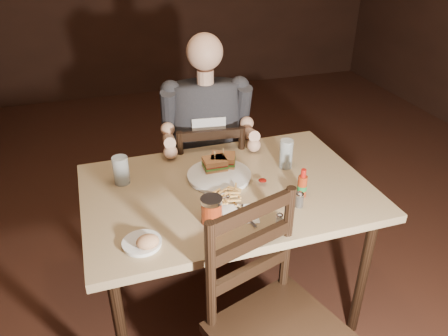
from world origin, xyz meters
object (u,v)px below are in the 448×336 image
object	(u,v)px
dinner_plate	(219,176)
side_plate	(142,244)
glass_left	(121,170)
hot_sauce	(302,183)
chair_far	(207,183)
diner	(207,117)
main_table	(227,201)
syrup_dispenser	(212,210)
glass_right	(286,154)

from	to	relation	value
dinner_plate	side_plate	xyz separation A→B (m)	(-0.43, -0.39, -0.00)
glass_left	side_plate	xyz separation A→B (m)	(0.02, -0.48, -0.06)
glass_left	hot_sauce	xyz separation A→B (m)	(0.76, -0.36, -0.00)
chair_far	glass_left	bearing A→B (deg)	42.95
side_plate	diner	bearing A→B (deg)	58.76
main_table	side_plate	bearing A→B (deg)	-146.72
chair_far	side_plate	distance (m)	1.04
hot_sauce	glass_left	bearing A→B (deg)	154.89
syrup_dispenser	side_plate	distance (m)	0.31
diner	glass_right	size ratio (longest dim) A/B	5.98
diner	syrup_dispenser	world-z (taller)	diner
glass_right	hot_sauce	world-z (taller)	glass_right
main_table	glass_left	distance (m)	0.52
chair_far	dinner_plate	distance (m)	0.58
syrup_dispenser	diner	bearing A→B (deg)	75.18
diner	glass_right	world-z (taller)	diner
hot_sauce	side_plate	xyz separation A→B (m)	(-0.74, -0.13, -0.06)
main_table	chair_far	world-z (taller)	chair_far
glass_right	side_plate	size ratio (longest dim) A/B	1.00
side_plate	dinner_plate	bearing A→B (deg)	41.91
hot_sauce	side_plate	size ratio (longest dim) A/B	0.92
glass_left	chair_far	bearing A→B (deg)	35.56
main_table	diner	size ratio (longest dim) A/B	1.49
glass_right	dinner_plate	bearing A→B (deg)	-179.93
main_table	side_plate	world-z (taller)	side_plate
side_plate	main_table	bearing A→B (deg)	33.28
dinner_plate	chair_far	bearing A→B (deg)	82.03
dinner_plate	hot_sauce	bearing A→B (deg)	-39.95
main_table	side_plate	size ratio (longest dim) A/B	8.91
glass_left	hot_sauce	world-z (taller)	same
chair_far	glass_left	xyz separation A→B (m)	(-0.52, -0.37, 0.39)
main_table	syrup_dispenser	size ratio (longest dim) A/B	11.40
dinner_plate	syrup_dispenser	size ratio (longest dim) A/B	2.58
chair_far	diner	size ratio (longest dim) A/B	1.00
diner	dinner_plate	world-z (taller)	diner
chair_far	side_plate	xyz separation A→B (m)	(-0.50, -0.85, 0.33)
glass_right	syrup_dispenser	xyz separation A→B (m)	(-0.48, -0.33, -0.02)
main_table	diner	world-z (taller)	diner
glass_right	hot_sauce	bearing A→B (deg)	-98.44
chair_far	hot_sauce	distance (m)	0.86
main_table	dinner_plate	size ratio (longest dim) A/B	4.41
side_plate	syrup_dispenser	bearing A→B (deg)	11.52
diner	side_plate	bearing A→B (deg)	-113.85
chair_far	hot_sauce	xyz separation A→B (m)	(0.24, -0.73, 0.39)
glass_left	glass_right	world-z (taller)	glass_right
hot_sauce	syrup_dispenser	xyz separation A→B (m)	(-0.44, -0.07, -0.01)
hot_sauce	side_plate	world-z (taller)	hot_sauce
main_table	glass_left	size ratio (longest dim) A/B	9.71
glass_right	hot_sauce	distance (m)	0.26
glass_right	side_plate	xyz separation A→B (m)	(-0.78, -0.39, -0.07)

